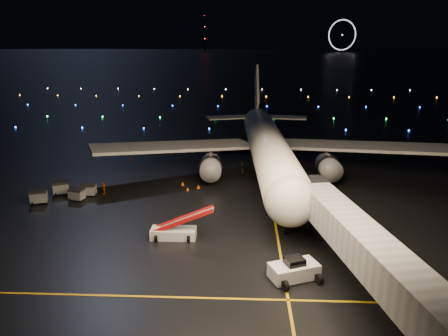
{
  "coord_description": "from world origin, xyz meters",
  "views": [
    {
      "loc": [
        8.04,
        -42.14,
        21.0
      ],
      "look_at": [
        5.62,
        12.0,
        5.0
      ],
      "focal_mm": 35.0,
      "sensor_mm": 36.0,
      "label": 1
    }
  ],
  "objects": [
    {
      "name": "baggage_cart_3",
      "position": [
        -19.07,
        11.31,
        0.9
      ],
      "size": [
        2.48,
        2.07,
        1.8
      ],
      "primitive_type": "cube",
      "rotation": [
        0.0,
        0.0,
        0.32
      ],
      "color": "gray",
      "rests_on": "ground"
    },
    {
      "name": "airliner",
      "position": [
        11.84,
        27.46,
        7.97
      ],
      "size": [
        58.73,
        56.05,
        15.95
      ],
      "primitive_type": null,
      "rotation": [
        0.0,
        0.0,
        0.05
      ],
      "color": "silver",
      "rests_on": "ground"
    },
    {
      "name": "ground",
      "position": [
        0.0,
        300.0,
        0.0
      ],
      "size": [
        2000.0,
        2000.0,
        0.0
      ],
      "primitive_type": "plane",
      "color": "black",
      "rests_on": "ground"
    },
    {
      "name": "ferris_wheel",
      "position": [
        170.0,
        720.0,
        26.0
      ],
      "size": [
        49.33,
        16.8,
        52.0
      ],
      "primitive_type": null,
      "rotation": [
        0.0,
        0.0,
        0.26
      ],
      "color": "black",
      "rests_on": "ground"
    },
    {
      "name": "lane_cross",
      "position": [
        -5.0,
        -10.0,
        0.01
      ],
      "size": [
        60.0,
        0.25,
        0.02
      ],
      "primitive_type": "cube",
      "color": "#CC990C",
      "rests_on": "ground"
    },
    {
      "name": "crew_c",
      "position": [
        -11.52,
        15.23,
        0.88
      ],
      "size": [
        0.85,
        1.11,
        1.75
      ],
      "primitive_type": "imported",
      "rotation": [
        0.0,
        0.0,
        -1.09
      ],
      "color": "#E24E00",
      "rests_on": "ground"
    },
    {
      "name": "lane_centre",
      "position": [
        12.0,
        15.0,
        0.01
      ],
      "size": [
        0.25,
        80.0,
        0.02
      ],
      "primitive_type": "cube",
      "color": "#CC990C",
      "rests_on": "ground"
    },
    {
      "name": "taxiway_lights",
      "position": [
        0.0,
        106.0,
        0.18
      ],
      "size": [
        164.0,
        92.0,
        0.36
      ],
      "primitive_type": null,
      "color": "black",
      "rests_on": "ground"
    },
    {
      "name": "belt_loader",
      "position": [
        0.54,
        1.5,
        1.76
      ],
      "size": [
        7.27,
        2.06,
        3.51
      ],
      "primitive_type": null,
      "rotation": [
        0.0,
        0.0,
        0.01
      ],
      "color": "silver",
      "rests_on": "ground"
    },
    {
      "name": "safety_cone_1",
      "position": [
        -0.92,
        19.51,
        0.27
      ],
      "size": [
        0.5,
        0.5,
        0.53
      ],
      "primitive_type": "cone",
      "rotation": [
        0.0,
        0.0,
        -0.07
      ],
      "color": "#FD5806",
      "rests_on": "ground"
    },
    {
      "name": "radio_mast",
      "position": [
        -60.0,
        740.0,
        32.0
      ],
      "size": [
        1.8,
        1.8,
        64.0
      ],
      "primitive_type": "cylinder",
      "color": "black",
      "rests_on": "ground"
    },
    {
      "name": "baggage_cart_2",
      "position": [
        -14.43,
        12.67,
        0.81
      ],
      "size": [
        2.17,
        1.75,
        1.62
      ],
      "primitive_type": "cube",
      "rotation": [
        0.0,
        0.0,
        -0.24
      ],
      "color": "gray",
      "rests_on": "ground"
    },
    {
      "name": "pushback_tug",
      "position": [
        12.83,
        -6.46,
        1.04
      ],
      "size": [
        4.92,
        3.78,
        2.08
      ],
      "primitive_type": "cube",
      "rotation": [
        0.0,
        0.0,
        0.39
      ],
      "color": "silver",
      "rests_on": "ground"
    },
    {
      "name": "baggage_cart_0",
      "position": [
        -13.48,
        14.51,
        0.84
      ],
      "size": [
        2.06,
        1.49,
        1.69
      ],
      "primitive_type": "cube",
      "rotation": [
        0.0,
        0.0,
        0.05
      ],
      "color": "gray",
      "rests_on": "ground"
    },
    {
      "name": "safety_cone_2",
      "position": [
        1.57,
        18.27,
        0.27
      ],
      "size": [
        0.57,
        0.57,
        0.55
      ],
      "primitive_type": "cone",
      "rotation": [
        0.0,
        0.0,
        -0.22
      ],
      "color": "#FD5806",
      "rests_on": "ground"
    },
    {
      "name": "safety_cone_0",
      "position": [
        0.12,
        17.21,
        0.23
      ],
      "size": [
        0.48,
        0.48,
        0.46
      ],
      "primitive_type": "cone",
      "rotation": [
        0.0,
        0.0,
        -0.23
      ],
      "color": "#FD5806",
      "rests_on": "ground"
    },
    {
      "name": "safety_cone_3",
      "position": [
        -12.24,
        33.03,
        0.26
      ],
      "size": [
        0.5,
        0.5,
        0.52
      ],
      "primitive_type": "cone",
      "rotation": [
        0.0,
        0.0,
        0.08
      ],
      "color": "#FD5806",
      "rests_on": "ground"
    },
    {
      "name": "baggage_cart_1",
      "position": [
        -17.61,
        15.0,
        0.91
      ],
      "size": [
        2.56,
        2.25,
        1.81
      ],
      "primitive_type": "cube",
      "rotation": [
        0.0,
        0.0,
        0.43
      ],
      "color": "gray",
      "rests_on": "ground"
    }
  ]
}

